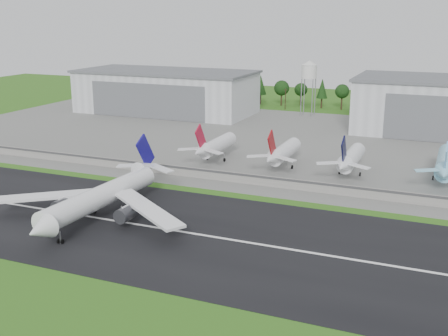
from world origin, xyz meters
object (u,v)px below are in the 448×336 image
at_px(parked_jet_red_b, 282,153).
at_px(parked_jet_navy, 350,159).
at_px(main_airliner, 100,202).
at_px(parked_jet_skyblue, 446,164).
at_px(parked_jet_red_a, 214,146).

xyz_separation_m(parked_jet_red_b, parked_jet_navy, (23.74, 0.01, 0.03)).
xyz_separation_m(main_airliner, parked_jet_skyblue, (83.28, 72.02, 1.41)).
bearing_deg(parked_jet_navy, parked_jet_skyblue, 9.58).
bearing_deg(parked_jet_red_a, parked_jet_skyblue, 3.64).
bearing_deg(parked_jet_red_b, parked_jet_skyblue, 5.38).
bearing_deg(parked_jet_skyblue, main_airliner, -139.15).
bearing_deg(main_airliner, parked_jet_red_a, -90.38).
xyz_separation_m(parked_jet_red_a, parked_jet_navy, (49.70, 0.01, 0.04)).
relative_size(parked_jet_red_b, parked_jet_navy, 1.00).
height_order(main_airliner, parked_jet_navy, main_airliner).
height_order(parked_jet_navy, parked_jet_skyblue, parked_jet_skyblue).
relative_size(main_airliner, parked_jet_skyblue, 1.59).
relative_size(parked_jet_navy, parked_jet_skyblue, 0.84).
bearing_deg(parked_jet_red_b, main_airliner, -113.86).
bearing_deg(main_airliner, parked_jet_navy, -125.80).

